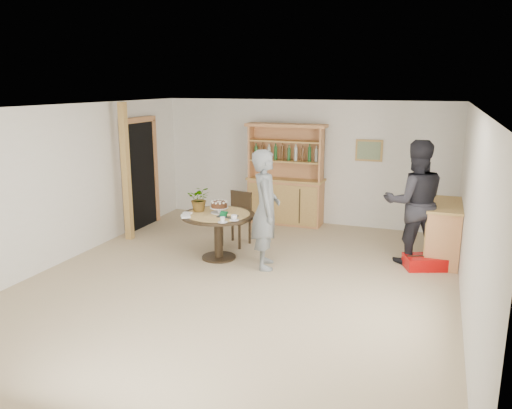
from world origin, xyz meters
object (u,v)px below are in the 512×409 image
object	(u,v)px
dining_chair	(238,215)
red_suitcase	(424,262)
dining_table	(218,223)
teen_boy	(266,209)
adult_person	(414,203)
sideboard	(443,232)
hutch	(286,190)

from	to	relation	value
dining_chair	red_suitcase	world-z (taller)	dining_chair
dining_table	teen_boy	xyz separation A→B (m)	(0.85, -0.10, 0.32)
dining_table	teen_boy	world-z (taller)	teen_boy
adult_person	teen_boy	bearing A→B (deg)	7.94
dining_table	dining_chair	distance (m)	0.83
sideboard	red_suitcase	distance (m)	0.69
sideboard	dining_chair	world-z (taller)	dining_chair
dining_chair	dining_table	bearing A→B (deg)	-82.28
hutch	dining_table	xyz separation A→B (m)	(-0.41, -2.44, -0.08)
hutch	dining_table	size ratio (longest dim) A/B	1.70
sideboard	red_suitcase	xyz separation A→B (m)	(-0.24, -0.53, -0.37)
sideboard	hutch	bearing A→B (deg)	157.79
sideboard	dining_chair	xyz separation A→B (m)	(-3.44, -0.37, 0.06)
adult_person	dining_chair	bearing A→B (deg)	-15.78
dining_chair	adult_person	distance (m)	3.01
sideboard	adult_person	bearing A→B (deg)	-146.69
red_suitcase	dining_chair	bearing A→B (deg)	155.98
dining_chair	red_suitcase	distance (m)	3.23
red_suitcase	hutch	bearing A→B (deg)	126.47
dining_chair	teen_boy	xyz separation A→B (m)	(0.84, -0.93, 0.39)
hutch	teen_boy	size ratio (longest dim) A/B	1.10
hutch	sideboard	world-z (taller)	hutch
dining_chair	teen_boy	distance (m)	1.31
teen_boy	sideboard	bearing A→B (deg)	-83.70
teen_boy	red_suitcase	distance (m)	2.62
adult_person	red_suitcase	xyz separation A→B (m)	(0.23, -0.22, -0.89)
hutch	red_suitcase	xyz separation A→B (m)	(2.80, -1.77, -0.59)
adult_person	red_suitcase	world-z (taller)	adult_person
dining_table	red_suitcase	size ratio (longest dim) A/B	1.70
hutch	dining_chair	size ratio (longest dim) A/B	2.16
sideboard	dining_chair	size ratio (longest dim) A/B	1.33
dining_table	teen_boy	bearing A→B (deg)	-6.71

